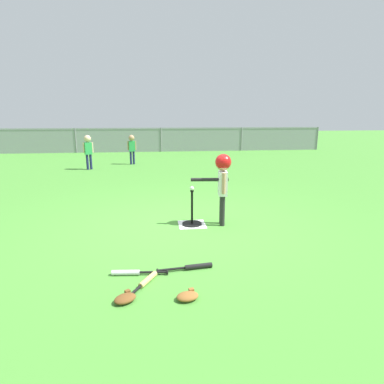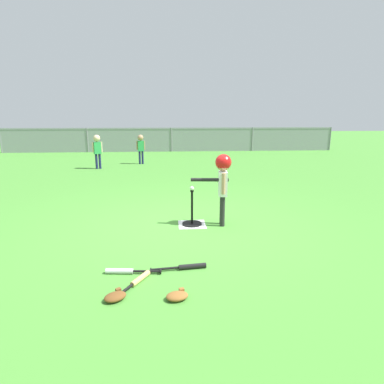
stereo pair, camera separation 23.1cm
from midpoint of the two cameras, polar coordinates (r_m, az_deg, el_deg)
ground_plane at (r=5.24m, az=-0.75°, el=-6.04°), size 60.00×60.00×0.00m
home_plate at (r=5.31m, az=1.25°, el=-5.75°), size 0.44×0.44×0.01m
batting_tee at (r=5.28m, az=1.26°, el=-4.92°), size 0.32×0.32×0.58m
baseball_on_tee at (r=5.14m, az=1.29°, el=0.68°), size 0.07×0.07×0.07m
batter_child at (r=5.12m, az=6.72°, el=2.97°), size 0.64×0.33×1.16m
fielder_near_left at (r=11.09m, az=-15.86°, el=7.65°), size 0.31×0.22×1.12m
fielder_near_right at (r=11.89m, az=-8.52°, el=8.18°), size 0.31×0.21×1.06m
spare_bat_silver at (r=3.81m, az=-9.97°, el=-13.65°), size 0.63×0.12×0.06m
spare_bat_wood at (r=3.59m, az=-7.85°, el=-15.37°), size 0.36×0.55×0.06m
spare_bat_black at (r=3.85m, az=0.81°, el=-13.12°), size 0.66×0.13×0.06m
glove_by_plate at (r=3.35m, az=-11.41°, el=-17.69°), size 0.27×0.25×0.07m
glove_near_bats at (r=3.30m, az=-0.51°, el=-17.93°), size 0.25×0.21×0.07m
outfield_fence at (r=15.87m, az=-3.25°, el=9.38°), size 16.06×0.06×1.15m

